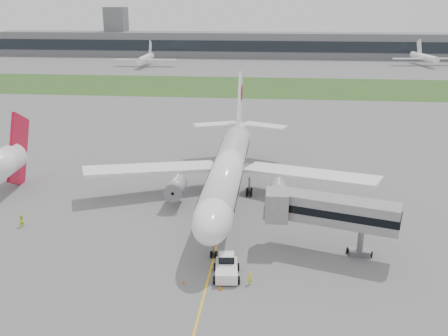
# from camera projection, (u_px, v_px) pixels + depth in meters

# --- Properties ---
(ground) EXTENTS (600.00, 600.00, 0.00)m
(ground) POSITION_uv_depth(u_px,v_px,m) (226.00, 211.00, 77.03)
(ground) COLOR slate
(ground) RESTS_ON ground
(apron_markings) EXTENTS (70.00, 70.00, 0.04)m
(apron_markings) POSITION_uv_depth(u_px,v_px,m) (222.00, 224.00, 72.31)
(apron_markings) COLOR yellow
(apron_markings) RESTS_ON ground
(grass_strip) EXTENTS (600.00, 50.00, 0.02)m
(grass_strip) POSITION_uv_depth(u_px,v_px,m) (258.00, 87.00, 190.26)
(grass_strip) COLOR #27521F
(grass_strip) RESTS_ON ground
(terminal_building) EXTENTS (320.00, 22.30, 14.00)m
(terminal_building) POSITION_uv_depth(u_px,v_px,m) (266.00, 45.00, 291.72)
(terminal_building) COLOR slate
(terminal_building) RESTS_ON ground
(control_tower) EXTENTS (12.00, 12.00, 56.00)m
(control_tower) POSITION_uv_depth(u_px,v_px,m) (118.00, 55.00, 304.96)
(control_tower) COLOR slate
(control_tower) RESTS_ON ground
(airliner) EXTENTS (48.13, 53.95, 17.88)m
(airliner) POSITION_uv_depth(u_px,v_px,m) (229.00, 166.00, 79.84)
(airliner) COLOR white
(airliner) RESTS_ON ground
(pushback_tug) EXTENTS (3.46, 4.78, 2.33)m
(pushback_tug) POSITION_uv_depth(u_px,v_px,m) (227.00, 267.00, 58.51)
(pushback_tug) COLOR white
(pushback_tug) RESTS_ON ground
(jet_bridge) EXTENTS (16.81, 7.92, 7.70)m
(jet_bridge) POSITION_uv_depth(u_px,v_px,m) (327.00, 211.00, 62.71)
(jet_bridge) COLOR gray
(jet_bridge) RESTS_ON ground
(safety_cone_left) EXTENTS (0.36, 0.36, 0.50)m
(safety_cone_left) POSITION_uv_depth(u_px,v_px,m) (183.00, 282.00, 56.95)
(safety_cone_left) COLOR #E65F0C
(safety_cone_left) RESTS_ON ground
(safety_cone_right) EXTENTS (0.42, 0.42, 0.57)m
(safety_cone_right) POSITION_uv_depth(u_px,v_px,m) (220.00, 288.00, 55.72)
(safety_cone_right) COLOR #E65F0C
(safety_cone_right) RESTS_ON ground
(ground_crew_near) EXTENTS (0.70, 0.63, 1.61)m
(ground_crew_near) POSITION_uv_depth(u_px,v_px,m) (250.00, 278.00, 56.75)
(ground_crew_near) COLOR #FEFD2A
(ground_crew_near) RESTS_ON ground
(ground_crew_far) EXTENTS (1.09, 1.17, 1.92)m
(ground_crew_far) POSITION_uv_depth(u_px,v_px,m) (22.00, 221.00, 71.21)
(ground_crew_far) COLOR #D5F028
(ground_crew_far) RESTS_ON ground
(neighbor_aircraft) EXTENTS (5.36, 16.69, 13.59)m
(neighbor_aircraft) POSITION_uv_depth(u_px,v_px,m) (4.00, 162.00, 82.65)
(neighbor_aircraft) COLOR #B90A27
(neighbor_aircraft) RESTS_ON ground
(distant_aircraft_left) EXTENTS (31.81, 28.34, 11.75)m
(distant_aircraft_left) POSITION_uv_depth(u_px,v_px,m) (146.00, 66.00, 250.46)
(distant_aircraft_left) COLOR white
(distant_aircraft_left) RESTS_ON ground
(distant_aircraft_right) EXTENTS (35.32, 32.21, 12.05)m
(distant_aircraft_right) POSITION_uv_depth(u_px,v_px,m) (423.00, 66.00, 254.32)
(distant_aircraft_right) COLOR white
(distant_aircraft_right) RESTS_ON ground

